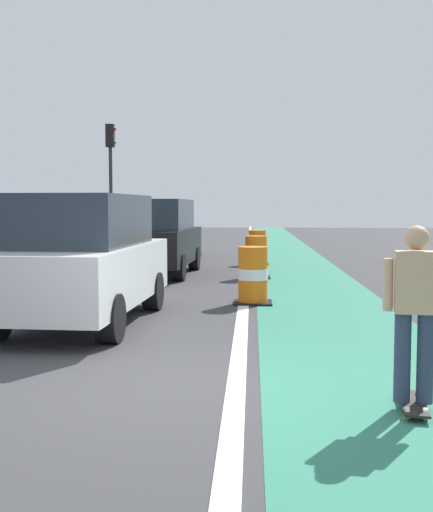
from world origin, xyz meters
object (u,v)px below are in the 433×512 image
at_px(parked_suv_second, 157,237).
at_px(traffic_barrel_back, 257,248).
at_px(parked_suv_nearest, 83,258).
at_px(pedestrian_crossing, 56,241).
at_px(skateboarder_on_lane, 415,312).
at_px(traffic_barrel_front, 253,276).
at_px(parked_sedan_third, 166,235).
at_px(traffic_light_corner, 111,165).
at_px(traffic_barrel_mid, 256,257).

height_order(parked_suv_second, traffic_barrel_back, parked_suv_second).
height_order(parked_suv_nearest, pedestrian_crossing, parked_suv_nearest).
bearing_deg(skateboarder_on_lane, traffic_barrel_front, 102.63).
distance_m(parked_sedan_third, pedestrian_crossing, 5.59).
bearing_deg(skateboarder_on_lane, parked_suv_second, 109.22).
xyz_separation_m(parked_sedan_third, traffic_light_corner, (-2.54, 2.55, 2.67)).
relative_size(skateboarder_on_lane, parked_suv_second, 0.36).
bearing_deg(parked_sedan_third, parked_suv_nearest, -88.08).
distance_m(parked_suv_nearest, parked_sedan_third, 13.29).
bearing_deg(parked_sedan_third, parked_suv_second, -84.76).
xyz_separation_m(traffic_barrel_back, pedestrian_crossing, (-5.78, -2.44, 0.33)).
bearing_deg(parked_sedan_third, traffic_barrel_front, -74.15).
bearing_deg(parked_suv_second, traffic_barrel_back, 50.93).
bearing_deg(parked_suv_second, traffic_light_corner, 110.03).
distance_m(parked_suv_second, parked_sedan_third, 5.94).
bearing_deg(traffic_barrel_front, parked_sedan_third, 105.85).
relative_size(skateboarder_on_lane, pedestrian_crossing, 1.05).
xyz_separation_m(traffic_barrel_front, traffic_barrel_back, (0.14, 8.45, 0.00)).
relative_size(parked_suv_nearest, parked_suv_second, 1.00).
relative_size(skateboarder_on_lane, traffic_barrel_back, 1.55).
bearing_deg(traffic_barrel_mid, traffic_light_corner, 122.41).
xyz_separation_m(parked_suv_nearest, traffic_light_corner, (-2.99, 15.83, 2.47)).
xyz_separation_m(parked_suv_second, traffic_barrel_mid, (2.67, -0.60, -0.50)).
height_order(parked_suv_second, traffic_light_corner, traffic_light_corner).
height_order(parked_sedan_third, traffic_light_corner, traffic_light_corner).
relative_size(parked_suv_nearest, traffic_barrel_mid, 4.30).
height_order(parked_suv_nearest, parked_sedan_third, parked_suv_nearest).
bearing_deg(parked_suv_second, parked_suv_nearest, -90.76).
bearing_deg(parked_suv_second, traffic_barrel_front, -63.12).
xyz_separation_m(skateboarder_on_lane, traffic_barrel_back, (-1.31, 14.94, -0.38)).
relative_size(parked_suv_second, traffic_barrel_front, 4.29).
bearing_deg(traffic_barrel_back, parked_sedan_third, 141.97).
xyz_separation_m(skateboarder_on_lane, pedestrian_crossing, (-7.09, 12.50, -0.05)).
bearing_deg(traffic_barrel_back, parked_suv_nearest, -104.76).
xyz_separation_m(parked_suv_nearest, traffic_barrel_mid, (2.77, 6.76, -0.50)).
distance_m(skateboarder_on_lane, parked_sedan_third, 18.08).
bearing_deg(traffic_barrel_mid, parked_suv_nearest, -112.26).
bearing_deg(traffic_barrel_front, traffic_barrel_back, 89.02).
relative_size(traffic_barrel_mid, pedestrian_crossing, 0.68).
bearing_deg(traffic_light_corner, parked_suv_nearest, -79.31).
relative_size(parked_suv_second, traffic_barrel_mid, 4.29).
xyz_separation_m(parked_suv_nearest, parked_suv_second, (0.10, 7.36, 0.00)).
bearing_deg(traffic_barrel_front, parked_suv_nearest, -139.75).
bearing_deg(traffic_barrel_mid, traffic_barrel_front, -91.11).
xyz_separation_m(parked_suv_second, pedestrian_crossing, (-3.05, 0.92, -0.17)).
relative_size(parked_suv_second, traffic_barrel_back, 4.29).
bearing_deg(traffic_barrel_front, parked_suv_second, 116.88).
height_order(skateboarder_on_lane, traffic_barrel_front, skateboarder_on_lane).
bearing_deg(traffic_light_corner, pedestrian_crossing, -89.75).
xyz_separation_m(parked_suv_second, traffic_barrel_back, (2.73, 3.36, -0.50)).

